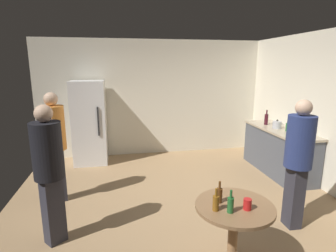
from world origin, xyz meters
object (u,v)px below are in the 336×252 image
object	(u,v)px
beer_bottle_green	(230,204)
beer_bottle_amber	(216,202)
kettle	(277,125)
person_in_navy_shirt	(299,155)
beer_bottle_on_counter	(287,127)
beer_bottle_brown	(219,195)
wine_bottle_on_counter	(266,119)
person_in_orange_shirt	(54,139)
refrigerator	(90,123)
person_in_black_shirt	(49,165)
foreground_table	(234,214)
plastic_cup_red	(247,204)

from	to	relation	value
beer_bottle_green	beer_bottle_amber	bearing A→B (deg)	154.64
kettle	beer_bottle_amber	bearing A→B (deg)	-131.68
beer_bottle_green	person_in_navy_shirt	bearing A→B (deg)	30.15
beer_bottle_on_counter	beer_bottle_brown	distance (m)	2.97
wine_bottle_on_counter	person_in_orange_shirt	distance (m)	4.10
refrigerator	beer_bottle_brown	bearing A→B (deg)	-65.55
beer_bottle_amber	person_in_orange_shirt	xyz separation A→B (m)	(-1.87, 1.96, 0.20)
wine_bottle_on_counter	person_in_black_shirt	xyz separation A→B (m)	(-3.85, -1.92, -0.03)
foreground_table	beer_bottle_brown	xyz separation A→B (m)	(-0.14, 0.08, 0.19)
kettle	plastic_cup_red	world-z (taller)	kettle
beer_bottle_on_counter	person_in_orange_shirt	bearing A→B (deg)	-176.72
beer_bottle_amber	beer_bottle_on_counter	bearing A→B (deg)	44.56
person_in_navy_shirt	wine_bottle_on_counter	bearing A→B (deg)	-108.79
beer_bottle_amber	kettle	bearing A→B (deg)	48.32
kettle	beer_bottle_green	size ratio (longest dim) A/B	1.06
refrigerator	beer_bottle_on_counter	bearing A→B (deg)	-21.59
beer_bottle_green	person_in_black_shirt	distance (m)	2.07
refrigerator	beer_bottle_brown	xyz separation A→B (m)	(1.61, -3.53, -0.08)
beer_bottle_green	wine_bottle_on_counter	bearing A→B (deg)	54.74
person_in_orange_shirt	person_in_black_shirt	xyz separation A→B (m)	(0.16, -1.08, -0.02)
beer_bottle_brown	kettle	bearing A→B (deg)	47.80
kettle	person_in_navy_shirt	bearing A→B (deg)	-114.89
refrigerator	wine_bottle_on_counter	bearing A→B (deg)	-13.59
beer_bottle_on_counter	person_in_black_shirt	bearing A→B (deg)	-161.50
refrigerator	person_in_orange_shirt	distance (m)	1.76
plastic_cup_red	person_in_orange_shirt	bearing A→B (deg)	137.40
beer_bottle_brown	plastic_cup_red	size ratio (longest dim) A/B	2.09
beer_bottle_green	person_in_orange_shirt	world-z (taller)	person_in_orange_shirt
foreground_table	kettle	bearing A→B (deg)	50.71
person_in_navy_shirt	person_in_orange_shirt	bearing A→B (deg)	-20.61
beer_bottle_amber	beer_bottle_brown	world-z (taller)	same
person_in_orange_shirt	beer_bottle_amber	bearing A→B (deg)	28.65
beer_bottle_green	person_in_navy_shirt	world-z (taller)	person_in_navy_shirt
wine_bottle_on_counter	beer_bottle_on_counter	world-z (taller)	wine_bottle_on_counter
person_in_black_shirt	kettle	bearing A→B (deg)	71.24
beer_bottle_brown	person_in_black_shirt	distance (m)	1.95
kettle	plastic_cup_red	xyz separation A→B (m)	(-1.86, -2.48, -0.18)
beer_bottle_amber	foreground_table	bearing A→B (deg)	15.35
kettle	beer_bottle_green	xyz separation A→B (m)	(-2.05, -2.50, -0.15)
wine_bottle_on_counter	foreground_table	world-z (taller)	wine_bottle_on_counter
kettle	person_in_navy_shirt	xyz separation A→B (m)	(-0.83, -1.80, 0.03)
beer_bottle_amber	person_in_black_shirt	bearing A→B (deg)	152.73
plastic_cup_red	person_in_black_shirt	bearing A→B (deg)	155.49
beer_bottle_on_counter	beer_bottle_brown	world-z (taller)	beer_bottle_on_counter
beer_bottle_on_counter	person_in_black_shirt	size ratio (longest dim) A/B	0.14
person_in_orange_shirt	plastic_cup_red	bearing A→B (deg)	32.48
person_in_black_shirt	person_in_orange_shirt	bearing A→B (deg)	147.76
beer_bottle_brown	refrigerator	bearing A→B (deg)	114.45
beer_bottle_on_counter	beer_bottle_green	bearing A→B (deg)	-133.02
foreground_table	person_in_navy_shirt	bearing A→B (deg)	27.68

